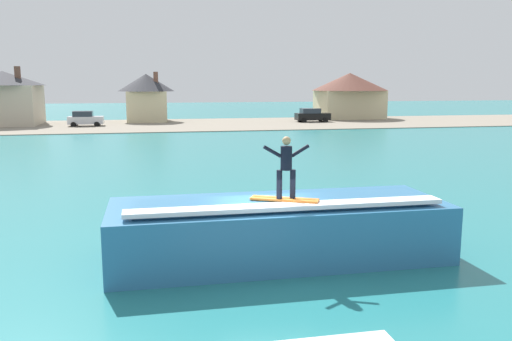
% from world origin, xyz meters
% --- Properties ---
extents(ground_plane, '(260.00, 260.00, 0.00)m').
position_xyz_m(ground_plane, '(0.00, 0.00, 0.00)').
color(ground_plane, '#247579').
extents(wave_crest, '(9.80, 3.47, 1.88)m').
position_xyz_m(wave_crest, '(0.55, 0.50, 0.89)').
color(wave_crest, teal).
rests_on(wave_crest, ground_plane).
extents(surfboard, '(1.91, 1.24, 0.06)m').
position_xyz_m(surfboard, '(0.55, -0.10, 1.92)').
color(surfboard, orange).
rests_on(surfboard, wave_crest).
extents(surfer, '(1.32, 0.32, 1.75)m').
position_xyz_m(surfer, '(0.59, -0.14, 2.93)').
color(surfer, black).
rests_on(surfer, surfboard).
extents(shoreline_bank, '(120.00, 20.20, 0.08)m').
position_xyz_m(shoreline_bank, '(0.00, 51.99, 0.04)').
color(shoreline_bank, gray).
rests_on(shoreline_bank, ground_plane).
extents(car_near_shore, '(4.08, 2.14, 1.86)m').
position_xyz_m(car_near_shore, '(-10.55, 51.79, 0.95)').
color(car_near_shore, silver).
rests_on(car_near_shore, ground_plane).
extents(car_far_shore, '(4.49, 2.28, 1.86)m').
position_xyz_m(car_far_shore, '(18.24, 53.02, 0.95)').
color(car_far_shore, black).
rests_on(car_far_shore, ground_plane).
extents(house_with_chimney, '(9.93, 9.93, 7.16)m').
position_xyz_m(house_with_chimney, '(-20.34, 55.52, 3.65)').
color(house_with_chimney, beige).
rests_on(house_with_chimney, ground_plane).
extents(house_gabled_white, '(11.02, 11.02, 6.63)m').
position_xyz_m(house_gabled_white, '(25.74, 58.87, 3.88)').
color(house_gabled_white, beige).
rests_on(house_gabled_white, ground_plane).
extents(house_small_cottage, '(7.52, 7.52, 6.65)m').
position_xyz_m(house_small_cottage, '(-3.28, 58.44, 3.66)').
color(house_small_cottage, beige).
rests_on(house_small_cottage, ground_plane).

